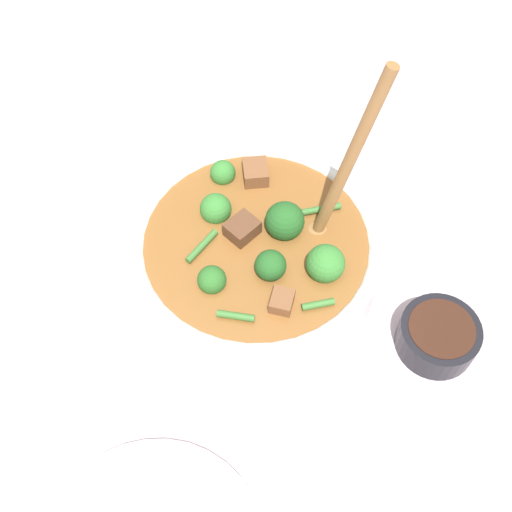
# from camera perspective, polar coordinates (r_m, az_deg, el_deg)

# --- Properties ---
(ground_plane) EXTENTS (4.00, 4.00, 0.00)m
(ground_plane) POSITION_cam_1_polar(r_m,az_deg,el_deg) (0.73, -0.00, -2.67)
(ground_plane) COLOR silver
(stew_bowl) EXTENTS (0.26, 0.26, 0.30)m
(stew_bowl) POSITION_cam_1_polar(r_m,az_deg,el_deg) (0.69, 0.05, -0.22)
(stew_bowl) COLOR white
(stew_bowl) RESTS_ON ground_plane
(condiment_bowl) EXTENTS (0.09, 0.09, 0.04)m
(condiment_bowl) POSITION_cam_1_polar(r_m,az_deg,el_deg) (0.71, 15.89, -6.80)
(condiment_bowl) COLOR black
(condiment_bowl) RESTS_ON ground_plane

